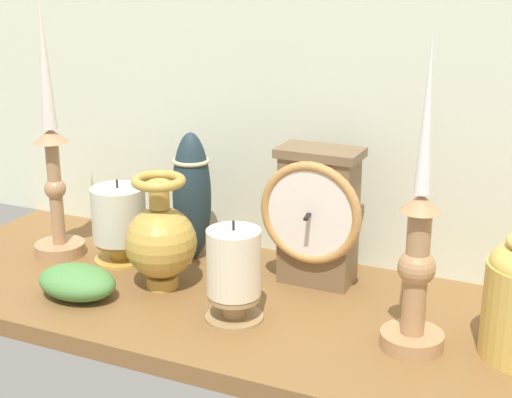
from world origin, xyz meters
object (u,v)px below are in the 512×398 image
at_px(candlestick_tall_left, 53,167).
at_px(pillar_candle_near_clock, 119,221).
at_px(brass_vase_bulbous, 161,238).
at_px(pillar_candle_front, 230,271).
at_px(tall_ceramic_vase, 192,195).
at_px(mantel_clock, 317,215).
at_px(candlestick_tall_center, 417,258).

distance_m(candlestick_tall_left, pillar_candle_near_clock, 0.12).
height_order(candlestick_tall_left, brass_vase_bulbous, candlestick_tall_left).
bearing_deg(candlestick_tall_left, pillar_candle_front, -13.81).
relative_size(candlestick_tall_left, tall_ceramic_vase, 2.00).
height_order(brass_vase_bulbous, tall_ceramic_vase, tall_ceramic_vase).
relative_size(mantel_clock, pillar_candle_front, 1.47).
distance_m(candlestick_tall_center, brass_vase_bulbous, 0.35).
bearing_deg(mantel_clock, candlestick_tall_left, -170.80).
relative_size(brass_vase_bulbous, pillar_candle_front, 1.22).
xyz_separation_m(candlestick_tall_left, brass_vase_bulbous, (0.20, -0.04, -0.07)).
xyz_separation_m(candlestick_tall_left, pillar_candle_front, (0.33, -0.08, -0.07)).
distance_m(pillar_candle_front, tall_ceramic_vase, 0.21).
bearing_deg(candlestick_tall_center, tall_ceramic_vase, 159.96).
xyz_separation_m(candlestick_tall_center, brass_vase_bulbous, (-0.35, 0.02, -0.04)).
distance_m(mantel_clock, candlestick_tall_center, 0.20).
bearing_deg(mantel_clock, pillar_candle_front, -112.15).
relative_size(pillar_candle_front, tall_ceramic_vase, 0.68).
bearing_deg(candlestick_tall_center, brass_vase_bulbous, 176.32).
bearing_deg(pillar_candle_near_clock, mantel_clock, 8.49).
relative_size(candlestick_tall_center, brass_vase_bulbous, 2.30).
relative_size(pillar_candle_near_clock, tall_ceramic_vase, 0.65).
bearing_deg(tall_ceramic_vase, brass_vase_bulbous, -83.13).
bearing_deg(candlestick_tall_left, candlestick_tall_center, -6.12).
distance_m(mantel_clock, brass_vase_bulbous, 0.21).
height_order(candlestick_tall_left, pillar_candle_front, candlestick_tall_left).
bearing_deg(candlestick_tall_center, mantel_clock, 143.59).
distance_m(candlestick_tall_center, tall_ceramic_vase, 0.38).
relative_size(mantel_clock, pillar_candle_near_clock, 1.53).
xyz_separation_m(mantel_clock, pillar_candle_near_clock, (-0.29, -0.04, -0.04)).
height_order(candlestick_tall_left, pillar_candle_near_clock, candlestick_tall_left).
xyz_separation_m(brass_vase_bulbous, pillar_candle_front, (0.13, -0.04, -0.01)).
xyz_separation_m(mantel_clock, candlestick_tall_left, (-0.38, -0.06, 0.04)).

